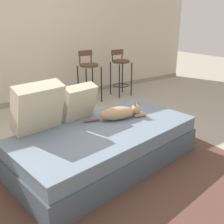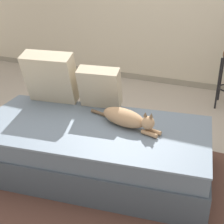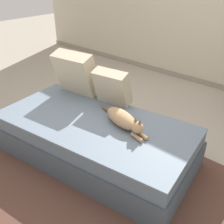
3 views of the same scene
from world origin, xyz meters
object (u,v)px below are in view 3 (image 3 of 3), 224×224
couch (95,138)px  throw_pillow_middle (112,87)px  throw_pillow_corner (76,73)px  cat (123,119)px

couch → throw_pillow_middle: 0.59m
throw_pillow_corner → throw_pillow_middle: 0.51m
throw_pillow_corner → cat: throw_pillow_corner is taller
throw_pillow_middle → couch: bearing=-74.7°
couch → throw_pillow_corner: size_ratio=4.01×
couch → throw_pillow_corner: throw_pillow_corner is taller
throw_pillow_corner → couch: bearing=-27.8°
throw_pillow_middle → cat: (0.38, -0.27, -0.13)m
throw_pillow_middle → cat: throw_pillow_middle is taller
throw_pillow_corner → cat: bearing=-12.6°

